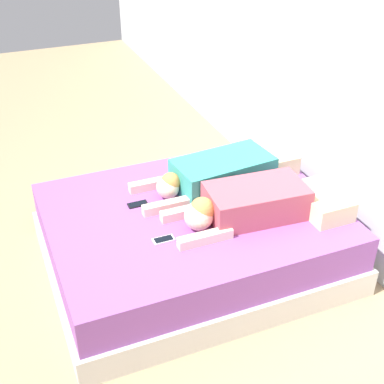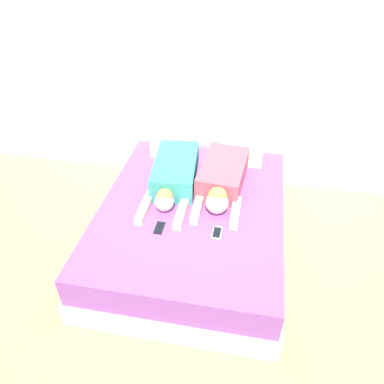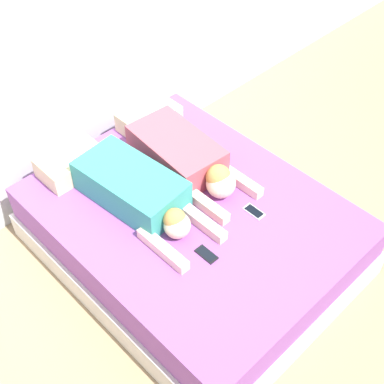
{
  "view_description": "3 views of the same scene",
  "coord_description": "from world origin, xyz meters",
  "px_view_note": "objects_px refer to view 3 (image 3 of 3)",
  "views": [
    {
      "loc": [
        2.96,
        -1.22,
        2.63
      ],
      "look_at": [
        0.0,
        0.0,
        0.64
      ],
      "focal_mm": 50.0,
      "sensor_mm": 36.0,
      "label": 1
    },
    {
      "loc": [
        0.48,
        -2.53,
        2.61
      ],
      "look_at": [
        0.0,
        0.0,
        0.64
      ],
      "focal_mm": 35.0,
      "sensor_mm": 36.0,
      "label": 2
    },
    {
      "loc": [
        -1.67,
        -1.72,
        3.11
      ],
      "look_at": [
        0.0,
        0.0,
        0.64
      ],
      "focal_mm": 50.0,
      "sensor_mm": 36.0,
      "label": 3
    }
  ],
  "objects_px": {
    "person_left": "(138,192)",
    "person_right": "(186,158)",
    "pillow_head_right": "(149,118)",
    "pillow_head_left": "(71,163)",
    "cell_phone_left": "(206,254)",
    "cell_phone_right": "(254,212)",
    "bed": "(192,231)"
  },
  "relations": [
    {
      "from": "cell_phone_left",
      "to": "pillow_head_right",
      "type": "bearing_deg",
      "value": 64.35
    },
    {
      "from": "pillow_head_left",
      "to": "person_left",
      "type": "bearing_deg",
      "value": -76.56
    },
    {
      "from": "person_left",
      "to": "person_right",
      "type": "height_order",
      "value": "person_right"
    },
    {
      "from": "pillow_head_right",
      "to": "person_right",
      "type": "bearing_deg",
      "value": -103.83
    },
    {
      "from": "person_left",
      "to": "cell_phone_right",
      "type": "height_order",
      "value": "person_left"
    },
    {
      "from": "pillow_head_left",
      "to": "cell_phone_right",
      "type": "xyz_separation_m",
      "value": [
        0.63,
        -1.16,
        -0.07
      ]
    },
    {
      "from": "person_left",
      "to": "cell_phone_left",
      "type": "distance_m",
      "value": 0.63
    },
    {
      "from": "person_left",
      "to": "pillow_head_left",
      "type": "bearing_deg",
      "value": 103.44
    },
    {
      "from": "bed",
      "to": "cell_phone_left",
      "type": "distance_m",
      "value": 0.47
    },
    {
      "from": "pillow_head_right",
      "to": "bed",
      "type": "bearing_deg",
      "value": -113.13
    },
    {
      "from": "pillow_head_right",
      "to": "cell_phone_left",
      "type": "bearing_deg",
      "value": -115.65
    },
    {
      "from": "pillow_head_left",
      "to": "bed",
      "type": "bearing_deg",
      "value": -66.87
    },
    {
      "from": "pillow_head_right",
      "to": "person_left",
      "type": "height_order",
      "value": "person_left"
    },
    {
      "from": "person_right",
      "to": "cell_phone_right",
      "type": "height_order",
      "value": "person_right"
    },
    {
      "from": "person_left",
      "to": "pillow_head_right",
      "type": "bearing_deg",
      "value": 44.07
    },
    {
      "from": "person_left",
      "to": "bed",
      "type": "bearing_deg",
      "value": -50.92
    },
    {
      "from": "person_left",
      "to": "cell_phone_right",
      "type": "xyz_separation_m",
      "value": [
        0.49,
        -0.59,
        -0.1
      ]
    },
    {
      "from": "person_left",
      "to": "person_right",
      "type": "xyz_separation_m",
      "value": [
        0.45,
        0.02,
        0.0
      ]
    },
    {
      "from": "person_right",
      "to": "cell_phone_left",
      "type": "height_order",
      "value": "person_right"
    },
    {
      "from": "cell_phone_left",
      "to": "cell_phone_right",
      "type": "bearing_deg",
      "value": 3.6
    },
    {
      "from": "bed",
      "to": "pillow_head_right",
      "type": "bearing_deg",
      "value": 66.87
    },
    {
      "from": "person_right",
      "to": "cell_phone_left",
      "type": "xyz_separation_m",
      "value": [
        -0.44,
        -0.64,
        -0.11
      ]
    },
    {
      "from": "pillow_head_right",
      "to": "pillow_head_left",
      "type": "bearing_deg",
      "value": 180.0
    },
    {
      "from": "pillow_head_left",
      "to": "person_left",
      "type": "height_order",
      "value": "person_left"
    },
    {
      "from": "pillow_head_right",
      "to": "person_left",
      "type": "xyz_separation_m",
      "value": [
        -0.59,
        -0.57,
        0.03
      ]
    },
    {
      "from": "pillow_head_right",
      "to": "cell_phone_left",
      "type": "xyz_separation_m",
      "value": [
        -0.57,
        -1.19,
        -0.07
      ]
    },
    {
      "from": "pillow_head_left",
      "to": "cell_phone_left",
      "type": "bearing_deg",
      "value": -82.74
    },
    {
      "from": "bed",
      "to": "cell_phone_right",
      "type": "height_order",
      "value": "cell_phone_right"
    },
    {
      "from": "pillow_head_right",
      "to": "person_left",
      "type": "bearing_deg",
      "value": -135.93
    },
    {
      "from": "cell_phone_left",
      "to": "person_right",
      "type": "bearing_deg",
      "value": 55.76
    },
    {
      "from": "person_right",
      "to": "pillow_head_left",
      "type": "bearing_deg",
      "value": 136.97
    },
    {
      "from": "person_right",
      "to": "person_left",
      "type": "bearing_deg",
      "value": -177.53
    }
  ]
}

